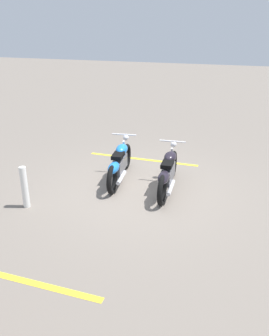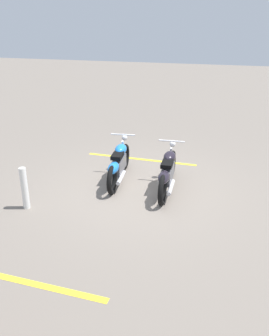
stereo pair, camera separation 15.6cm
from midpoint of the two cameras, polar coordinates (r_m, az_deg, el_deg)
name	(u,v)px [view 2 (the right image)]	position (r m, az deg, el deg)	size (l,w,h in m)	color
ground_plane	(140,188)	(8.27, 0.31, -3.25)	(60.00, 60.00, 0.00)	slate
motorcycle_bright_foreground	(119,163)	(8.48, -3.12, 0.79)	(2.22, 0.70, 1.04)	black
motorcycle_dark_foreground	(168,172)	(8.01, 4.87, -0.59)	(2.23, 0.63, 1.04)	black
bollard_post	(25,188)	(7.56, -18.07, -3.17)	(0.14, 0.14, 0.90)	white
parking_stripe_near	(141,159)	(10.03, 0.57, 1.45)	(3.20, 0.12, 0.01)	yellow
parking_stripe_mid	(10,278)	(5.88, -20.45, -16.49)	(3.20, 0.12, 0.01)	yellow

